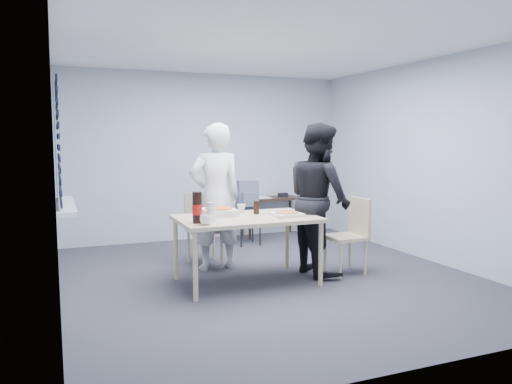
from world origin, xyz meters
name	(u,v)px	position (x,y,z in m)	size (l,w,h in m)	color
room	(59,152)	(-2.20, 0.40, 1.44)	(5.00, 5.00, 5.00)	#2E2E33
dining_table	(247,222)	(-0.33, -0.10, 0.67)	(1.51, 0.96, 0.73)	#CEC28C
chair_far	(203,223)	(-0.52, 0.98, 0.51)	(0.42, 0.42, 0.89)	#CEC28C
chair_right	(352,230)	(0.98, -0.18, 0.51)	(0.42, 0.42, 0.89)	#CEC28C
person_white	(215,197)	(-0.46, 0.60, 0.89)	(0.65, 0.42, 1.77)	silver
person_black	(319,199)	(0.61, -0.03, 0.89)	(0.86, 0.47, 1.77)	black
side_table	(271,202)	(1.01, 2.28, 0.55)	(0.95, 0.42, 0.63)	black
stool	(247,217)	(0.40, 1.77, 0.42)	(0.38, 0.38, 0.53)	black
backpack	(247,196)	(0.40, 1.76, 0.74)	(0.31, 0.23, 0.44)	slate
pizza_box_a	(219,212)	(-0.58, 0.09, 0.78)	(0.36, 0.36, 0.09)	silver
pizza_box_b	(287,214)	(0.11, -0.20, 0.75)	(0.31, 0.31, 0.04)	silver
mug_a	(206,220)	(-0.88, -0.43, 0.78)	(0.12, 0.12, 0.10)	silver
mug_b	(241,208)	(-0.26, 0.24, 0.78)	(0.10, 0.10, 0.09)	silver
cola_glass	(256,207)	(-0.15, 0.06, 0.81)	(0.07, 0.07, 0.15)	black
soda_bottle	(197,208)	(-0.93, -0.30, 0.89)	(0.10, 0.10, 0.32)	black
plastic_cups	(211,212)	(-0.79, -0.29, 0.83)	(0.08, 0.08, 0.20)	silver
rubber_band	(280,219)	(-0.05, -0.38, 0.74)	(0.05, 0.05, 0.00)	red
papers	(262,198)	(0.86, 2.29, 0.64)	(0.24, 0.32, 0.01)	white
black_box	(283,195)	(1.23, 2.28, 0.66)	(0.15, 0.10, 0.06)	black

